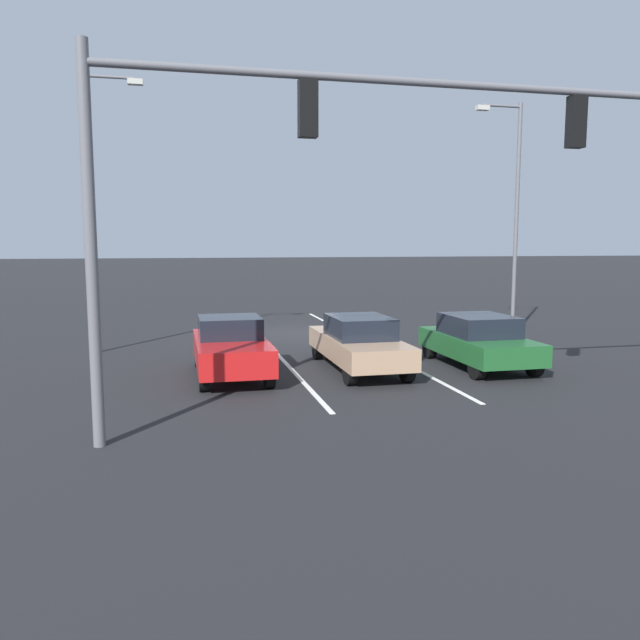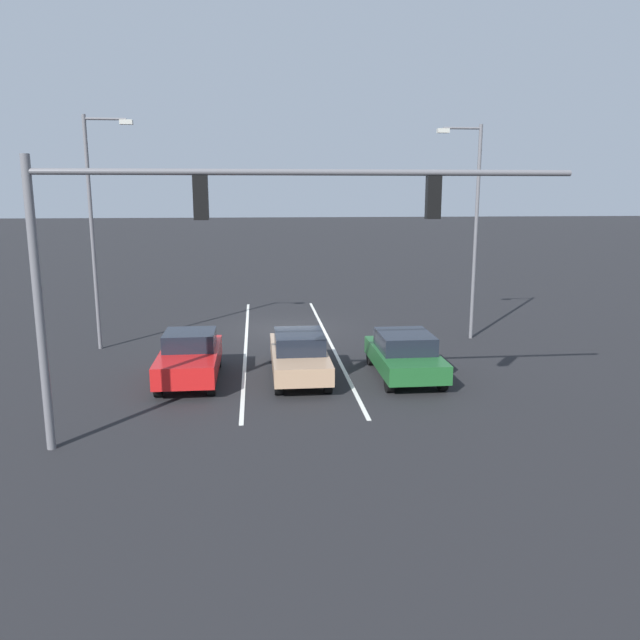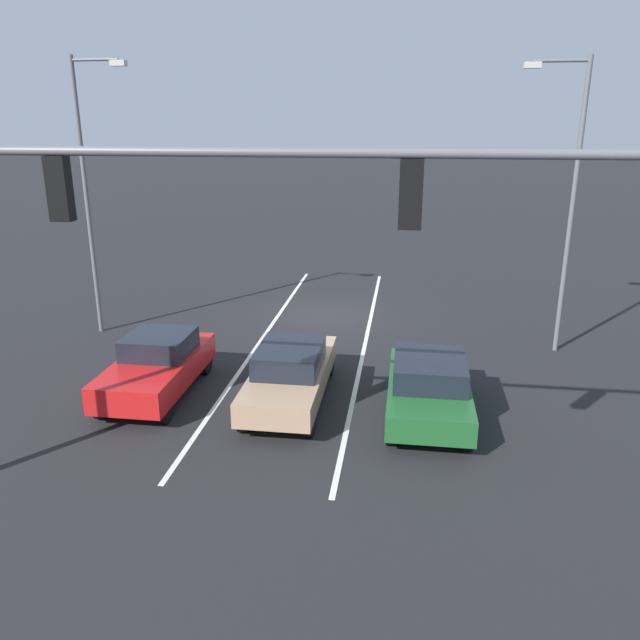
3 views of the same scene
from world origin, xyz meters
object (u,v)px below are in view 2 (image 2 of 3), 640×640
car_darkgreen_leftlane_front (405,354)px  traffic_signal_gantry (208,231)px  street_lamp_right_shoulder (96,219)px  car_tan_midlane_front (299,354)px  street_lamp_left_shoulder (472,219)px  car_red_rightlane_front (190,357)px

car_darkgreen_leftlane_front → traffic_signal_gantry: traffic_signal_gantry is taller
traffic_signal_gantry → street_lamp_right_shoulder: 10.54m
car_darkgreen_leftlane_front → car_tan_midlane_front: (3.32, -0.33, 0.01)m
traffic_signal_gantry → street_lamp_left_shoulder: (-9.37, -9.68, -0.19)m
traffic_signal_gantry → street_lamp_left_shoulder: 13.48m
car_tan_midlane_front → traffic_signal_gantry: traffic_signal_gantry is taller
car_tan_midlane_front → street_lamp_right_shoulder: (6.99, -4.38, 4.05)m
car_tan_midlane_front → street_lamp_left_shoulder: bearing=-146.8°
traffic_signal_gantry → street_lamp_left_shoulder: street_lamp_left_shoulder is taller
car_tan_midlane_front → street_lamp_right_shoulder: size_ratio=0.55×
traffic_signal_gantry → street_lamp_right_shoulder: size_ratio=1.43×
street_lamp_left_shoulder → car_red_rightlane_front: bearing=23.9°
traffic_signal_gantry → car_darkgreen_leftlane_front: bearing=-140.0°
car_tan_midlane_front → traffic_signal_gantry: 6.95m
car_red_rightlane_front → street_lamp_right_shoulder: bearing=-50.7°
car_darkgreen_leftlane_front → car_red_rightlane_front: (6.71, -0.31, 0.02)m
traffic_signal_gantry → street_lamp_left_shoulder: bearing=-134.1°
car_darkgreen_leftlane_front → street_lamp_left_shoulder: street_lamp_left_shoulder is taller
car_red_rightlane_front → car_tan_midlane_front: size_ratio=0.88×
car_red_rightlane_front → car_tan_midlane_front: bearing=-179.7°
car_red_rightlane_front → street_lamp_right_shoulder: 6.98m
traffic_signal_gantry → street_lamp_left_shoulder: size_ratio=1.46×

